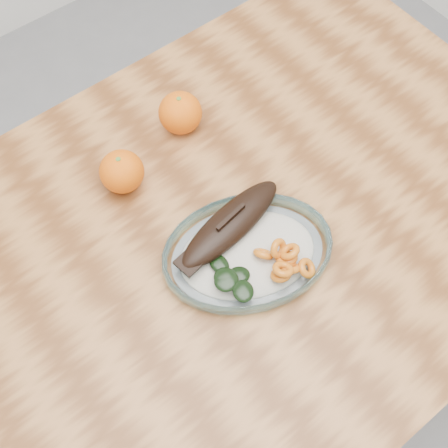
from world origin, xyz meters
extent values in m
plane|color=slate|center=(0.00, 0.00, 0.00)|extent=(3.00, 3.00, 0.00)
cube|color=brown|center=(0.00, 0.00, 0.73)|extent=(1.20, 0.80, 0.04)
cylinder|color=brown|center=(0.54, 0.34, 0.35)|extent=(0.06, 0.06, 0.71)
ellipsoid|color=white|center=(0.00, -0.05, 0.76)|extent=(0.58, 0.50, 0.01)
torus|color=#96DAE7|center=(0.00, -0.05, 0.77)|extent=(0.63, 0.63, 0.03)
ellipsoid|color=beige|center=(0.00, -0.05, 0.77)|extent=(0.51, 0.44, 0.02)
ellipsoid|color=black|center=(0.00, 0.00, 0.80)|extent=(0.22, 0.09, 0.04)
ellipsoid|color=black|center=(0.00, 0.00, 0.79)|extent=(0.18, 0.08, 0.02)
cube|color=black|center=(-0.09, -0.02, 0.80)|extent=(0.04, 0.04, 0.01)
cube|color=black|center=(0.00, 0.00, 0.81)|extent=(0.06, 0.02, 0.02)
torus|color=#BD560D|center=(0.01, -0.12, 0.79)|extent=(0.05, 0.05, 0.03)
torus|color=#BD560D|center=(0.01, -0.07, 0.79)|extent=(0.04, 0.04, 0.04)
torus|color=#BD560D|center=(0.03, -0.12, 0.79)|extent=(0.05, 0.04, 0.04)
torus|color=#BD560D|center=(0.03, -0.10, 0.79)|extent=(0.05, 0.05, 0.03)
torus|color=#BD560D|center=(0.04, -0.10, 0.79)|extent=(0.05, 0.04, 0.04)
torus|color=#BD560D|center=(0.05, -0.13, 0.79)|extent=(0.04, 0.04, 0.04)
torus|color=#BD560D|center=(0.04, -0.10, 0.81)|extent=(0.04, 0.03, 0.03)
torus|color=#BD560D|center=(0.03, -0.09, 0.81)|extent=(0.04, 0.03, 0.04)
torus|color=#BD560D|center=(0.01, -0.12, 0.81)|extent=(0.05, 0.04, 0.03)
ellipsoid|color=black|center=(-0.04, -0.08, 0.79)|extent=(0.04, 0.04, 0.01)
ellipsoid|color=black|center=(-0.05, -0.05, 0.79)|extent=(0.03, 0.04, 0.01)
ellipsoid|color=black|center=(-0.05, -0.10, 0.80)|extent=(0.04, 0.05, 0.01)
ellipsoid|color=black|center=(-0.06, -0.07, 0.80)|extent=(0.05, 0.05, 0.01)
ellipsoid|color=black|center=(-0.06, -0.08, 0.80)|extent=(0.05, 0.04, 0.01)
sphere|color=#DD5304|center=(-0.08, 0.18, 0.79)|extent=(0.07, 0.07, 0.07)
sphere|color=#DD5304|center=(0.07, 0.22, 0.79)|extent=(0.08, 0.08, 0.08)
camera|label=1|loc=(-0.26, -0.33, 1.56)|focal=45.00mm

